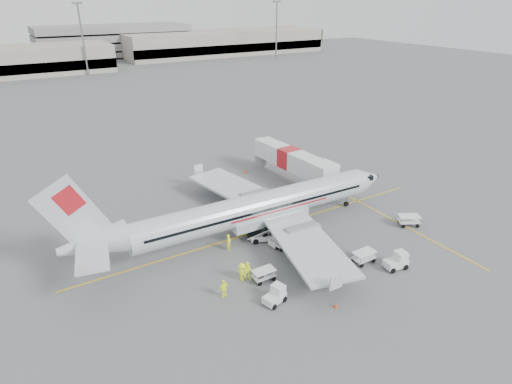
% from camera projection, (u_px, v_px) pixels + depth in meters
% --- Properties ---
extents(ground, '(360.00, 360.00, 0.00)m').
position_uv_depth(ground, '(265.00, 229.00, 48.20)').
color(ground, '#56595B').
extents(stripe_lead, '(44.00, 0.20, 0.01)m').
position_uv_depth(stripe_lead, '(265.00, 229.00, 48.20)').
color(stripe_lead, yellow).
rests_on(stripe_lead, ground).
extents(stripe_cross, '(0.20, 20.00, 0.01)m').
position_uv_depth(stripe_cross, '(407.00, 227.00, 48.58)').
color(stripe_cross, yellow).
rests_on(stripe_cross, ground).
extents(terminal_east, '(90.00, 26.00, 10.00)m').
position_uv_depth(terminal_east, '(224.00, 42.00, 191.79)').
color(terminal_east, gray).
rests_on(terminal_east, ground).
extents(parking_garage, '(62.00, 24.00, 14.00)m').
position_uv_depth(parking_garage, '(114.00, 40.00, 181.41)').
color(parking_garage, slate).
rests_on(parking_garage, ground).
extents(treeline, '(300.00, 3.00, 6.00)m').
position_uv_depth(treeline, '(47.00, 50.00, 182.97)').
color(treeline, black).
rests_on(treeline, ground).
extents(mast_center, '(3.20, 1.20, 22.00)m').
position_uv_depth(mast_center, '(83.00, 40.00, 137.68)').
color(mast_center, slate).
rests_on(mast_center, ground).
extents(mast_east, '(3.20, 1.20, 22.00)m').
position_uv_depth(mast_east, '(276.00, 31.00, 173.01)').
color(mast_east, slate).
rests_on(mast_east, ground).
extents(aircraft, '(38.24, 30.35, 10.34)m').
position_uv_depth(aircraft, '(258.00, 189.00, 45.55)').
color(aircraft, silver).
rests_on(aircraft, ground).
extents(jet_bridge, '(4.50, 17.70, 4.60)m').
position_uv_depth(jet_bridge, '(289.00, 164.00, 60.28)').
color(jet_bridge, silver).
rests_on(jet_bridge, ground).
extents(belt_loader, '(4.81, 3.11, 2.44)m').
position_uv_depth(belt_loader, '(266.00, 230.00, 45.57)').
color(belt_loader, silver).
rests_on(belt_loader, ground).
extents(tug_fore, '(2.37, 1.60, 1.70)m').
position_uv_depth(tug_fore, '(396.00, 261.00, 40.93)').
color(tug_fore, silver).
rests_on(tug_fore, ground).
extents(tug_mid, '(2.12, 1.35, 1.55)m').
position_uv_depth(tug_mid, '(279.00, 239.00, 44.76)').
color(tug_mid, silver).
rests_on(tug_mid, ground).
extents(tug_aft, '(2.25, 1.66, 1.56)m').
position_uv_depth(tug_aft, '(275.00, 295.00, 36.30)').
color(tug_aft, silver).
rests_on(tug_aft, ground).
extents(cart_loaded_a, '(2.64, 1.90, 1.25)m').
position_uv_depth(cart_loaded_a, '(283.00, 241.00, 44.65)').
color(cart_loaded_a, silver).
rests_on(cart_loaded_a, ground).
extents(cart_loaded_b, '(2.13, 1.27, 1.11)m').
position_uv_depth(cart_loaded_b, '(264.00, 275.00, 39.30)').
color(cart_loaded_b, silver).
rests_on(cart_loaded_b, ground).
extents(cart_empty_a, '(2.30, 1.37, 1.20)m').
position_uv_depth(cart_empty_a, '(364.00, 257.00, 41.94)').
color(cart_empty_a, silver).
rests_on(cart_empty_a, ground).
extents(cart_empty_b, '(2.76, 2.36, 1.24)m').
position_uv_depth(cart_empty_b, '(409.00, 220.00, 48.71)').
color(cart_empty_b, silver).
rests_on(cart_empty_b, ground).
extents(cone_nose, '(0.33, 0.33, 0.54)m').
position_uv_depth(cone_nose, '(368.00, 177.00, 61.37)').
color(cone_nose, '#EF5017').
rests_on(cone_nose, ground).
extents(cone_port, '(0.41, 0.41, 0.67)m').
position_uv_depth(cone_port, '(245.00, 171.00, 63.43)').
color(cone_port, '#EF5017').
rests_on(cone_port, ground).
extents(cone_stbd, '(0.33, 0.33, 0.54)m').
position_uv_depth(cone_stbd, '(336.00, 305.00, 35.95)').
color(cone_stbd, '#EF5017').
rests_on(cone_stbd, ground).
extents(crew_a, '(0.77, 0.77, 1.80)m').
position_uv_depth(crew_a, '(229.00, 242.00, 43.87)').
color(crew_a, '#ECFF21').
rests_on(crew_a, ground).
extents(crew_b, '(1.12, 1.07, 1.82)m').
position_uv_depth(crew_b, '(248.00, 271.00, 39.30)').
color(crew_b, '#ECFF21').
rests_on(crew_b, ground).
extents(crew_c, '(0.83, 1.24, 1.80)m').
position_uv_depth(crew_c, '(242.00, 272.00, 39.15)').
color(crew_c, '#ECFF21').
rests_on(crew_c, ground).
extents(crew_d, '(1.08, 0.54, 1.78)m').
position_uv_depth(crew_d, '(224.00, 289.00, 36.94)').
color(crew_d, '#ECFF21').
rests_on(crew_d, ground).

